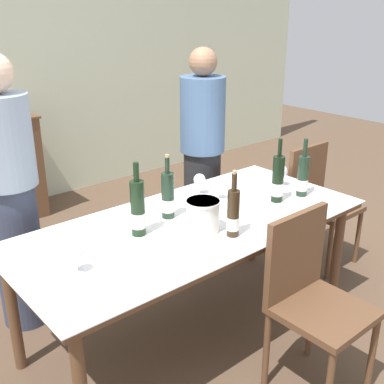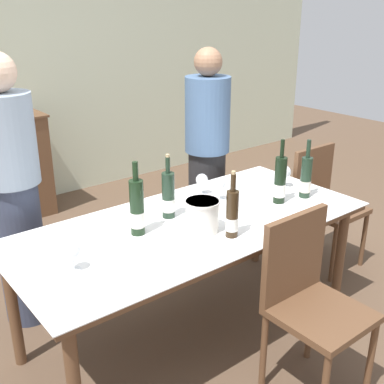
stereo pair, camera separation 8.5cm
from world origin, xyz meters
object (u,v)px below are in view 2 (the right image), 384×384
at_px(wine_bottle_1, 280,181).
at_px(wine_glass_1, 72,252).
at_px(ice_bucket, 202,215).
at_px(wine_glass_3, 285,173).
at_px(chair_right_end, 323,198).
at_px(person_guest_left, 207,157).
at_px(wine_glass_2, 220,185).
at_px(person_host, 14,196).
at_px(chair_near_front, 308,294).
at_px(wine_bottle_3, 232,214).
at_px(wine_bottle_2, 306,178).
at_px(dining_table, 192,232).
at_px(wine_bottle_0, 137,209).
at_px(wine_bottle_4, 168,196).
at_px(wine_glass_0, 202,181).

bearing_deg(wine_bottle_1, wine_glass_1, 178.50).
relative_size(ice_bucket, wine_glass_3, 1.28).
height_order(wine_glass_3, chair_right_end, chair_right_end).
relative_size(wine_glass_3, person_guest_left, 0.09).
distance_m(wine_glass_2, wine_glass_3, 0.50).
distance_m(wine_bottle_1, wine_glass_3, 0.28).
height_order(ice_bucket, person_host, person_host).
distance_m(chair_near_front, person_host, 1.73).
distance_m(wine_bottle_1, chair_near_front, 0.79).
relative_size(ice_bucket, wine_bottle_3, 0.52).
bearing_deg(wine_glass_2, person_guest_left, 56.18).
bearing_deg(wine_bottle_2, wine_bottle_3, -170.80).
bearing_deg(chair_right_end, dining_table, -176.41).
bearing_deg(wine_bottle_2, dining_table, 169.57).
height_order(wine_bottle_1, wine_bottle_3, wine_bottle_1).
bearing_deg(wine_bottle_0, wine_glass_1, -162.56).
bearing_deg(wine_bottle_2, wine_glass_1, 177.18).
height_order(wine_bottle_1, wine_glass_3, wine_bottle_1).
xyz_separation_m(ice_bucket, wine_bottle_3, (0.08, -0.15, 0.03)).
bearing_deg(wine_bottle_2, wine_glass_3, 80.28).
distance_m(wine_bottle_2, wine_glass_3, 0.21).
bearing_deg(wine_bottle_3, person_guest_left, 56.01).
bearing_deg(chair_near_front, wine_bottle_4, 105.72).
xyz_separation_m(wine_bottle_4, wine_glass_1, (-0.69, -0.21, -0.04)).
distance_m(wine_bottle_1, wine_glass_0, 0.49).
relative_size(wine_glass_2, chair_near_front, 0.15).
height_order(wine_bottle_1, wine_glass_0, wine_bottle_1).
bearing_deg(wine_glass_2, wine_bottle_0, -172.54).
bearing_deg(wine_glass_2, wine_glass_1, -168.46).
relative_size(wine_glass_0, wine_glass_3, 0.94).
xyz_separation_m(wine_bottle_0, person_guest_left, (1.04, 0.66, -0.08)).
bearing_deg(chair_right_end, person_host, 161.36).
xyz_separation_m(wine_glass_3, person_guest_left, (-0.10, 0.67, -0.03)).
bearing_deg(wine_bottle_2, wine_bottle_0, 169.15).
distance_m(wine_bottle_4, chair_near_front, 0.92).
relative_size(ice_bucket, chair_near_front, 0.20).
distance_m(wine_bottle_2, wine_bottle_4, 0.90).
bearing_deg(wine_bottle_4, wine_bottle_3, -74.27).
xyz_separation_m(dining_table, wine_bottle_3, (0.05, -0.26, 0.19)).
distance_m(wine_glass_3, person_guest_left, 0.68).
xyz_separation_m(wine_bottle_2, wine_glass_3, (0.03, 0.20, -0.03)).
height_order(ice_bucket, wine_bottle_3, wine_bottle_3).
bearing_deg(ice_bucket, dining_table, 78.17).
relative_size(wine_bottle_1, wine_bottle_2, 1.07).
relative_size(ice_bucket, wine_bottle_2, 0.50).
relative_size(wine_glass_0, person_guest_left, 0.09).
bearing_deg(wine_bottle_1, wine_glass_0, 125.48).
bearing_deg(wine_bottle_4, ice_bucket, -82.37).
distance_m(chair_near_front, chair_right_end, 1.38).
relative_size(wine_glass_1, person_guest_left, 0.08).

